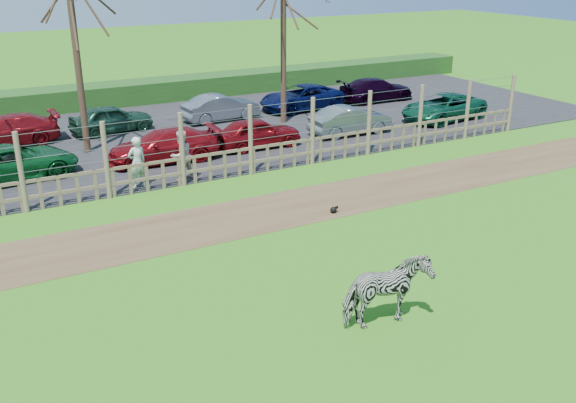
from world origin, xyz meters
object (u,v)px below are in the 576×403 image
zebra (387,292)px  visitor_a (137,162)px  tree_mid (73,25)px  car_6 (444,107)px  car_2 (13,162)px  tree_right (283,5)px  car_10 (111,119)px  visitor_b (181,155)px  car_5 (351,120)px  crow (334,210)px  car_11 (221,107)px  car_9 (6,131)px  car_12 (301,97)px  car_13 (376,90)px  car_3 (164,146)px  car_4 (257,133)px

zebra → visitor_a: size_ratio=1.07×
tree_mid → car_6: size_ratio=1.58×
car_2 → tree_right: bearing=-83.8°
car_6 → car_10: (-14.16, 5.12, 0.00)m
tree_right → visitor_b: size_ratio=4.26×
visitor_b → car_5: bearing=176.8°
crow → car_6: bearing=34.5°
car_5 → car_6: bearing=-88.4°
tree_right → car_11: (-2.38, 1.73, -4.60)m
zebra → car_9: size_ratio=0.44×
zebra → car_5: bearing=-27.1°
crow → car_10: 12.94m
car_12 → car_13: size_ratio=1.04×
visitor_a → tree_mid: bearing=-95.5°
car_3 → car_13: same height
visitor_b → crow: (2.98, -4.99, -0.80)m
car_9 → visitor_b: bearing=31.1°
visitor_a → car_13: (14.87, 7.27, -0.26)m
car_2 → car_10: size_ratio=1.23×
zebra → crow: zebra is taller
car_9 → car_11: size_ratio=1.14×
visitor_a → car_3: 2.89m
car_11 → tree_right: bearing=-130.9°
car_2 → car_3: bearing=-101.9°
car_5 → car_12: bearing=-4.1°
car_2 → car_10: (4.53, 4.63, 0.00)m
visitor_b → car_9: size_ratio=0.42×
car_10 → car_12: (9.42, -0.06, 0.00)m
car_6 → car_11: bearing=-125.8°
visitor_a → car_10: (0.99, 7.48, -0.26)m
crow → zebra: bearing=-112.5°
car_4 → car_6: 9.63m
zebra → car_3: (-0.46, 13.11, -0.14)m
car_3 → car_9: bearing=-132.4°
car_2 → car_9: size_ratio=1.04×
visitor_a → car_10: visitor_a is taller
tree_right → car_9: bearing=170.5°
tree_right → visitor_b: 9.82m
visitor_b → car_9: visitor_b is taller
car_3 → car_11: bearing=142.2°
car_3 → car_2: bearing=-91.5°
car_10 → car_12: 9.42m
zebra → car_10: (-1.12, 18.24, -0.14)m
zebra → visitor_a: 10.97m
car_6 → car_10: bearing=-117.4°
car_6 → tree_right: bearing=-122.8°
visitor_b → car_4: 4.64m
car_2 → car_11: (9.56, 4.42, 0.00)m
tree_right → car_2: bearing=-167.3°
visitor_a → car_10: bearing=-109.8°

